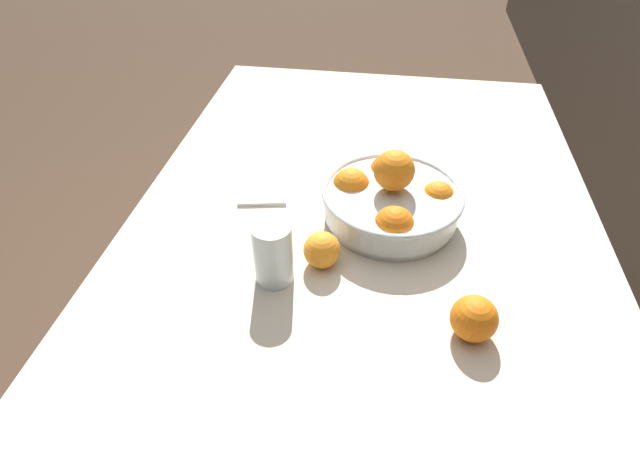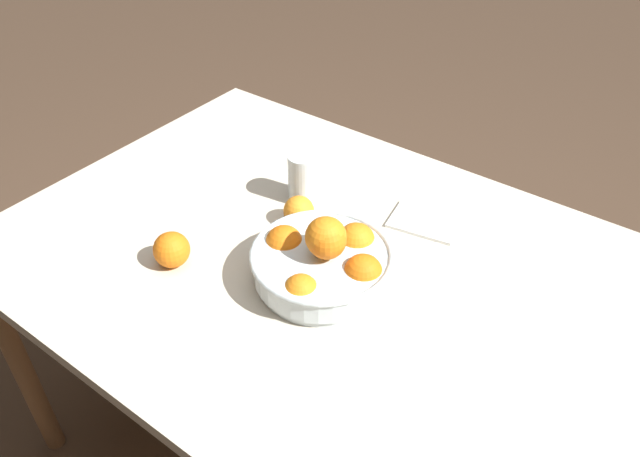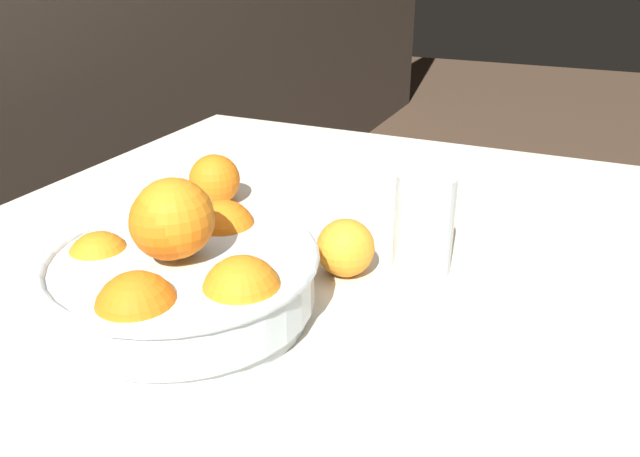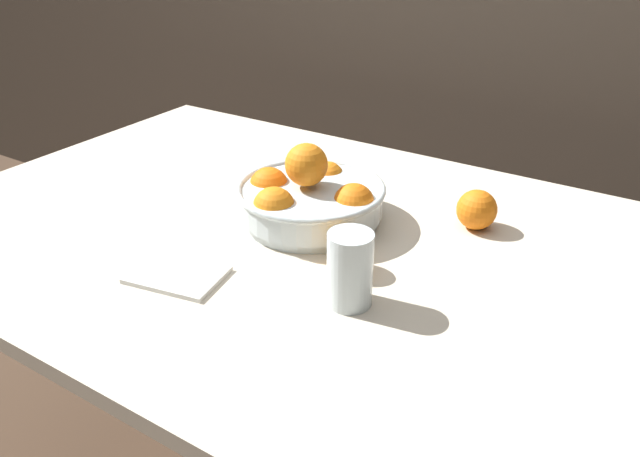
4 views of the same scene
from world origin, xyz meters
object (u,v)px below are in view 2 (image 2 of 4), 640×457
fruit_bowl (323,261)px  juice_glass (303,180)px  orange_loose_front (172,250)px  orange_loose_near_bowl (299,211)px

fruit_bowl → juice_glass: size_ratio=2.36×
fruit_bowl → juice_glass: bearing=-44.2°
juice_glass → fruit_bowl: bearing=135.8°
juice_glass → orange_loose_front: size_ratio=1.59×
orange_loose_near_bowl → orange_loose_front: bearing=64.4°
fruit_bowl → orange_loose_front: size_ratio=3.76×
juice_glass → orange_loose_front: juice_glass is taller
orange_loose_front → juice_glass: bearing=-102.7°
juice_glass → orange_loose_near_bowl: bearing=121.4°
juice_glass → orange_loose_front: (0.08, 0.34, -0.02)m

